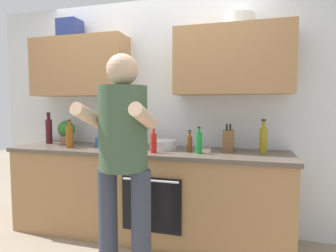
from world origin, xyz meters
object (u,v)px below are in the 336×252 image
object	(u,v)px
bottle_syrup	(70,136)
mixing_bowl	(163,145)
bottle_hotsauce	(154,142)
grocery_bag_bread	(126,142)
person_standing	(123,154)
potted_herb	(66,131)
bottle_wine	(49,130)
bottle_water	(127,136)
knife_block	(228,141)
bottle_vinegar	(190,143)
cup_tea	(99,142)
bottle_soda	(199,142)
bottle_oil	(263,139)

from	to	relation	value
bottle_syrup	mixing_bowl	xyz separation A→B (m)	(0.97, 0.18, -0.07)
bottle_syrup	bottle_hotsauce	bearing A→B (deg)	-2.99
mixing_bowl	grocery_bag_bread	world-z (taller)	grocery_bag_bread
person_standing	potted_herb	distance (m)	1.55
person_standing	bottle_wine	size ratio (longest dim) A/B	4.70
bottle_wine	bottle_syrup	size ratio (longest dim) A/B	1.22
bottle_water	mixing_bowl	distance (m)	0.49
bottle_water	knife_block	distance (m)	1.11
person_standing	grocery_bag_bread	size ratio (longest dim) A/B	8.44
person_standing	knife_block	world-z (taller)	person_standing
knife_block	grocery_bag_bread	distance (m)	1.02
bottle_wine	mixing_bowl	xyz separation A→B (m)	(1.40, -0.03, -0.11)
bottle_vinegar	bottle_water	size ratio (longest dim) A/B	0.82
bottle_hotsauce	cup_tea	size ratio (longest dim) A/B	2.41
person_standing	bottle_vinegar	distance (m)	0.87
mixing_bowl	grocery_bag_bread	xyz separation A→B (m)	(-0.37, -0.10, 0.02)
bottle_syrup	grocery_bag_bread	distance (m)	0.61
person_standing	cup_tea	distance (m)	1.10
mixing_bowl	knife_block	distance (m)	0.65
bottle_soda	mixing_bowl	distance (m)	0.42
bottle_soda	knife_block	world-z (taller)	knife_block
bottle_soda	grocery_bag_bread	world-z (taller)	bottle_soda
bottle_soda	cup_tea	distance (m)	1.10
mixing_bowl	grocery_bag_bread	size ratio (longest dim) A/B	1.39
bottle_syrup	bottle_soda	world-z (taller)	bottle_syrup
bottle_water	bottle_syrup	distance (m)	0.61
bottle_syrup	grocery_bag_bread	world-z (taller)	bottle_syrup
person_standing	bottle_hotsauce	distance (m)	0.68
bottle_hotsauce	potted_herb	xyz separation A→B (m)	(-1.18, 0.31, 0.05)
grocery_bag_bread	mixing_bowl	bearing A→B (deg)	15.74
cup_tea	mixing_bowl	world-z (taller)	cup_tea
bottle_water	cup_tea	size ratio (longest dim) A/B	2.42
bottle_wine	bottle_water	bearing A→B (deg)	7.19
bottle_vinegar	cup_tea	world-z (taller)	bottle_vinegar
bottle_wine	bottle_water	distance (m)	0.95
person_standing	bottle_water	bearing A→B (deg)	112.82
bottle_vinegar	bottle_syrup	bearing A→B (deg)	-176.10
bottle_water	knife_block	world-z (taller)	knife_block
bottle_wine	mixing_bowl	size ratio (longest dim) A/B	1.30
bottle_oil	bottle_syrup	world-z (taller)	bottle_oil
bottle_wine	bottle_soda	bearing A→B (deg)	-5.90
person_standing	bottle_oil	size ratio (longest dim) A/B	5.38
bottle_wine	bottle_soda	size ratio (longest dim) A/B	1.45
bottle_vinegar	potted_herb	bearing A→B (deg)	173.24
bottle_wine	cup_tea	bearing A→B (deg)	-7.20
bottle_oil	potted_herb	xyz separation A→B (m)	(-2.17, 0.03, 0.02)
bottle_vinegar	potted_herb	distance (m)	1.51
bottle_wine	mixing_bowl	world-z (taller)	bottle_wine
bottle_hotsauce	bottle_water	xyz separation A→B (m)	(-0.44, 0.38, 0.01)
bottle_vinegar	bottle_syrup	world-z (taller)	bottle_syrup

